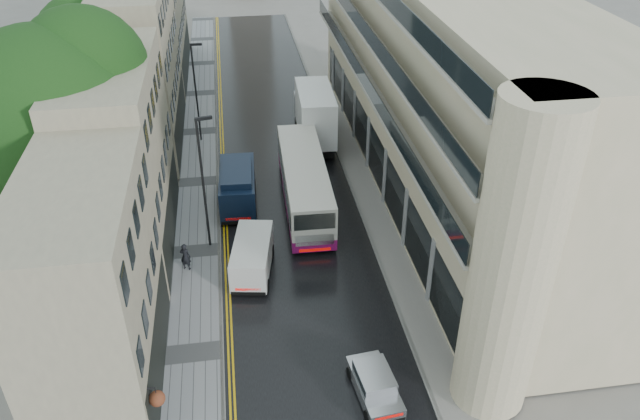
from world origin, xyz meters
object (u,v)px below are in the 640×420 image
object	(u,v)px
tree_far	(100,75)
pedestrian	(185,257)
navy_van	(221,201)
tree_near	(56,148)
cream_bus	(290,212)
lamp_post_near	(203,185)
lamp_post_far	(196,94)
white_van	(232,275)
silver_hatchback	(368,410)
white_lorry	(301,126)

from	to	relation	value
tree_far	pedestrian	distance (m)	17.34
pedestrian	navy_van	bearing A→B (deg)	-91.31
tree_near	navy_van	size ratio (longest dim) A/B	2.49
cream_bus	navy_van	bearing A→B (deg)	154.99
cream_bus	pedestrian	size ratio (longest dim) A/B	6.83
tree_far	cream_bus	bearing A→B (deg)	-46.51
lamp_post_near	lamp_post_far	size ratio (longest dim) A/B	1.06
lamp_post_far	tree_near	bearing A→B (deg)	-115.65
cream_bus	white_van	bearing A→B (deg)	-125.16
white_van	navy_van	world-z (taller)	navy_van
lamp_post_far	pedestrian	bearing A→B (deg)	-92.37
pedestrian	tree_far	bearing A→B (deg)	-47.46
pedestrian	silver_hatchback	bearing A→B (deg)	145.93
white_lorry	navy_van	bearing A→B (deg)	-123.59
cream_bus	pedestrian	bearing A→B (deg)	-154.21
white_van	navy_van	bearing A→B (deg)	103.55
tree_far	pedestrian	world-z (taller)	tree_far
tree_near	lamp_post_near	xyz separation A→B (m)	(7.42, -0.28, -2.75)
tree_far	silver_hatchback	xyz separation A→B (m)	(13.70, -27.12, -5.53)
navy_van	tree_far	bearing A→B (deg)	129.24
tree_near	cream_bus	world-z (taller)	tree_near
white_van	lamp_post_far	world-z (taller)	lamp_post_far
silver_hatchback	tree_near	bearing A→B (deg)	128.52
tree_far	white_lorry	size ratio (longest dim) A/B	1.46
white_lorry	white_van	xyz separation A→B (m)	(-5.68, -15.55, -1.21)
tree_near	silver_hatchback	size ratio (longest dim) A/B	3.86
tree_far	silver_hatchback	bearing A→B (deg)	-63.20
navy_van	lamp_post_far	xyz separation A→B (m)	(-1.45, 11.81, 2.50)
white_van	pedestrian	distance (m)	3.30
pedestrian	lamp_post_near	bearing A→B (deg)	-98.88
silver_hatchback	lamp_post_far	bearing A→B (deg)	98.13
tree_far	silver_hatchback	distance (m)	30.89
cream_bus	white_lorry	bearing A→B (deg)	80.64
pedestrian	lamp_post_near	xyz separation A→B (m)	(1.30, 2.17, 3.23)
white_van	tree_far	bearing A→B (deg)	125.23
tree_near	silver_hatchback	distance (m)	20.85
tree_far	white_van	xyz separation A→B (m)	(8.36, -17.57, -5.18)
white_van	cream_bus	bearing A→B (deg)	63.18
white_lorry	white_van	world-z (taller)	white_lorry
lamp_post_far	silver_hatchback	bearing A→B (deg)	-75.85
cream_bus	white_lorry	size ratio (longest dim) A/B	1.35
white_van	lamp_post_near	distance (m)	5.46
cream_bus	lamp_post_near	bearing A→B (deg)	-171.29
silver_hatchback	white_van	bearing A→B (deg)	113.01
cream_bus	silver_hatchback	xyz separation A→B (m)	(1.69, -14.46, -0.90)
tree_far	silver_hatchback	size ratio (longest dim) A/B	3.46
tree_far	navy_van	xyz separation A→B (m)	(7.90, -10.61, -4.79)
tree_far	navy_van	world-z (taller)	tree_far
white_lorry	navy_van	world-z (taller)	white_lorry
navy_van	lamp_post_far	world-z (taller)	lamp_post_far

